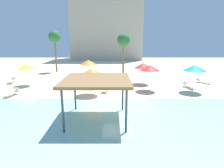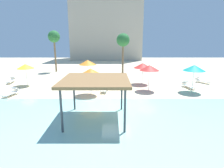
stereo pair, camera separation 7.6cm
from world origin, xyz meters
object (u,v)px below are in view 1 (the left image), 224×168
(beach_umbrella_red_0, at_px, (150,68))
(lounge_chair_3, at_px, (105,88))
(lounge_chair_1, at_px, (188,85))
(lounge_chair_5, at_px, (11,80))
(shade_pavilion, at_px, (96,81))
(palm_tree_0, at_px, (123,41))
(beach_umbrella_yellow_2, at_px, (26,66))
(beach_umbrella_orange_1, at_px, (91,72))
(lounge_chair_0, at_px, (202,80))
(lounge_chair_2, at_px, (91,84))
(palm_tree_1, at_px, (54,38))
(beach_umbrella_red_5, at_px, (143,66))
(beach_umbrella_orange_6, at_px, (88,62))
(lounge_chair_4, at_px, (12,92))
(beach_umbrella_teal_3, at_px, (194,68))

(beach_umbrella_red_0, bearing_deg, lounge_chair_3, -175.61)
(lounge_chair_1, height_order, lounge_chair_5, same)
(shade_pavilion, height_order, palm_tree_0, palm_tree_0)
(beach_umbrella_yellow_2, relative_size, lounge_chair_3, 1.31)
(shade_pavilion, distance_m, beach_umbrella_orange_1, 5.87)
(lounge_chair_0, relative_size, lounge_chair_2, 0.96)
(shade_pavilion, bearing_deg, lounge_chair_3, 87.44)
(lounge_chair_2, distance_m, palm_tree_1, 13.30)
(beach_umbrella_yellow_2, xyz_separation_m, lounge_chair_0, (21.30, 1.44, -1.96))
(shade_pavilion, distance_m, beach_umbrella_yellow_2, 13.06)
(beach_umbrella_orange_1, relative_size, lounge_chair_0, 1.38)
(beach_umbrella_red_5, xyz_separation_m, palm_tree_0, (-2.08, 5.34, 2.80))
(beach_umbrella_yellow_2, bearing_deg, lounge_chair_2, -3.27)
(lounge_chair_0, bearing_deg, lounge_chair_3, -105.58)
(lounge_chair_5, xyz_separation_m, palm_tree_1, (3.28, 8.12, 5.23))
(beach_umbrella_orange_1, relative_size, beach_umbrella_orange_6, 0.93)
(palm_tree_0, distance_m, palm_tree_1, 11.52)
(beach_umbrella_red_0, height_order, lounge_chair_3, beach_umbrella_red_0)
(beach_umbrella_yellow_2, bearing_deg, lounge_chair_1, -3.22)
(palm_tree_1, bearing_deg, beach_umbrella_yellow_2, -93.68)
(lounge_chair_1, xyz_separation_m, lounge_chair_5, (-21.21, 2.53, 0.00))
(beach_umbrella_orange_1, bearing_deg, palm_tree_0, 69.80)
(beach_umbrella_red_5, xyz_separation_m, palm_tree_1, (-13.06, 8.79, 3.29))
(beach_umbrella_orange_1, height_order, lounge_chair_4, beach_umbrella_orange_1)
(beach_umbrella_red_5, bearing_deg, shade_pavilion, -114.69)
(lounge_chair_4, distance_m, palm_tree_0, 15.94)
(beach_umbrella_teal_3, height_order, lounge_chair_1, beach_umbrella_teal_3)
(beach_umbrella_orange_1, height_order, beach_umbrella_teal_3, beach_umbrella_teal_3)
(beach_umbrella_teal_3, relative_size, beach_umbrella_red_5, 1.10)
(beach_umbrella_yellow_2, xyz_separation_m, lounge_chair_4, (0.24, -3.98, -1.96))
(lounge_chair_0, height_order, lounge_chair_1, same)
(beach_umbrella_red_0, xyz_separation_m, lounge_chair_4, (-13.66, -1.85, -2.11))
(beach_umbrella_red_5, bearing_deg, beach_umbrella_yellow_2, -176.58)
(lounge_chair_5, relative_size, palm_tree_0, 0.32)
(beach_umbrella_red_0, height_order, beach_umbrella_orange_1, beach_umbrella_red_0)
(beach_umbrella_red_0, relative_size, lounge_chair_2, 1.37)
(lounge_chair_0, height_order, lounge_chair_2, same)
(lounge_chair_1, distance_m, lounge_chair_2, 10.97)
(lounge_chair_1, relative_size, palm_tree_1, 0.30)
(lounge_chair_5, bearing_deg, palm_tree_0, 100.12)
(beach_umbrella_orange_6, xyz_separation_m, lounge_chair_3, (2.28, -4.33, -2.19))
(beach_umbrella_red_0, height_order, beach_umbrella_orange_6, beach_umbrella_orange_6)
(beach_umbrella_orange_6, distance_m, lounge_chair_5, 9.88)
(lounge_chair_5, bearing_deg, beach_umbrella_orange_6, 84.10)
(beach_umbrella_orange_1, xyz_separation_m, beach_umbrella_red_5, (5.73, 4.57, -0.05))
(beach_umbrella_orange_1, distance_m, lounge_chair_0, 14.46)
(beach_umbrella_red_5, bearing_deg, beach_umbrella_teal_3, -36.53)
(beach_umbrella_orange_1, height_order, lounge_chair_3, beach_umbrella_orange_1)
(beach_umbrella_red_0, xyz_separation_m, palm_tree_0, (-2.31, 8.29, 2.63))
(lounge_chair_1, xyz_separation_m, palm_tree_1, (-17.93, 10.65, 5.23))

